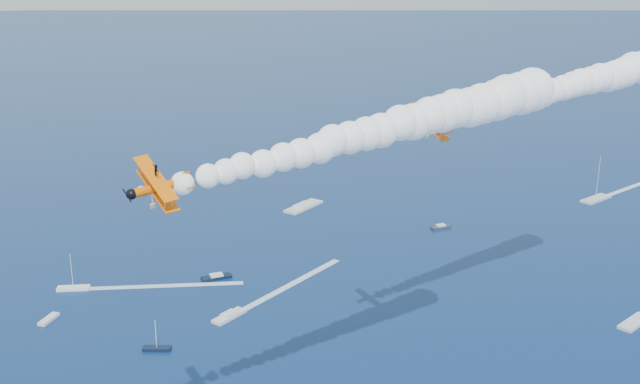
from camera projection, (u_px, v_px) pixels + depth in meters
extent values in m
cube|color=silver|center=(596.00, 199.00, 260.72)|extent=(13.26, 9.44, 0.70)
cube|color=silver|center=(635.00, 322.00, 175.88)|extent=(10.55, 8.07, 0.70)
cube|color=silver|center=(229.00, 316.00, 178.73)|extent=(8.71, 8.03, 0.70)
cube|color=white|center=(73.00, 288.00, 193.28)|extent=(8.15, 3.52, 0.70)
cube|color=silver|center=(304.00, 207.00, 253.15)|extent=(14.77, 14.09, 0.70)
cube|color=black|center=(157.00, 349.00, 164.45)|extent=(6.16, 3.26, 0.70)
cube|color=black|center=(216.00, 277.00, 199.56)|extent=(8.02, 3.73, 0.70)
cube|color=white|center=(153.00, 189.00, 271.12)|extent=(11.66, 7.54, 0.70)
cube|color=#2D333D|center=(441.00, 227.00, 234.76)|extent=(6.57, 3.32, 0.70)
cube|color=white|center=(49.00, 319.00, 177.36)|extent=(4.54, 6.13, 0.70)
cube|color=white|center=(635.00, 185.00, 276.25)|extent=(34.78, 19.00, 0.04)
cube|color=white|center=(293.00, 283.00, 196.76)|extent=(30.18, 26.21, 0.04)
cube|color=white|center=(167.00, 286.00, 195.39)|extent=(37.94, 6.89, 0.04)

